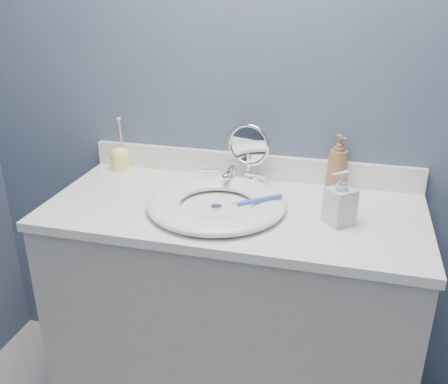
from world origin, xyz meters
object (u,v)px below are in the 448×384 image
(soap_bottle_amber, at_px, (338,162))
(makeup_mirror, at_px, (249,152))
(soap_bottle_clear, at_px, (341,198))
(toothbrush_holder, at_px, (120,157))

(soap_bottle_amber, bearing_deg, makeup_mirror, 155.31)
(makeup_mirror, bearing_deg, soap_bottle_amber, 17.02)
(soap_bottle_clear, relative_size, toothbrush_holder, 0.81)
(soap_bottle_amber, bearing_deg, soap_bottle_clear, -117.78)
(toothbrush_holder, bearing_deg, soap_bottle_clear, -16.85)
(soap_bottle_clear, bearing_deg, toothbrush_holder, -148.61)
(soap_bottle_clear, height_order, toothbrush_holder, toothbrush_holder)
(makeup_mirror, distance_m, soap_bottle_amber, 0.31)
(makeup_mirror, bearing_deg, toothbrush_holder, -174.33)
(makeup_mirror, xyz_separation_m, toothbrush_holder, (-0.51, 0.03, -0.08))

